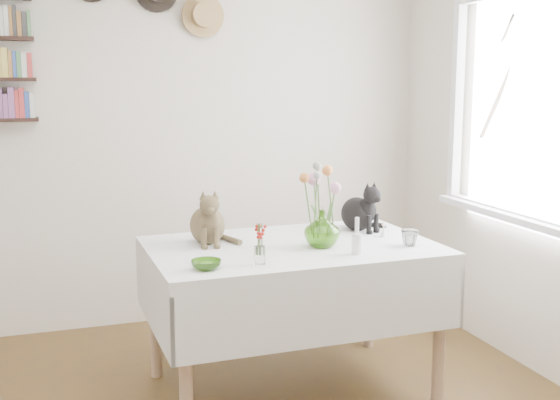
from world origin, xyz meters
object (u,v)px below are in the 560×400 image
object	(u,v)px
dining_table	(292,281)
tabby_cat	(207,215)
flower_vase	(322,229)
black_cat	(357,205)

from	to	relation	value
dining_table	tabby_cat	xyz separation A→B (m)	(-0.41, 0.17, 0.34)
dining_table	flower_vase	distance (m)	0.33
black_cat	flower_vase	distance (m)	0.47
flower_vase	tabby_cat	bearing A→B (deg)	153.53
black_cat	tabby_cat	bearing A→B (deg)	159.34
tabby_cat	black_cat	world-z (taller)	tabby_cat
tabby_cat	black_cat	distance (m)	0.88
tabby_cat	black_cat	bearing A→B (deg)	9.38
dining_table	black_cat	distance (m)	0.62
dining_table	tabby_cat	size ratio (longest dim) A/B	4.99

